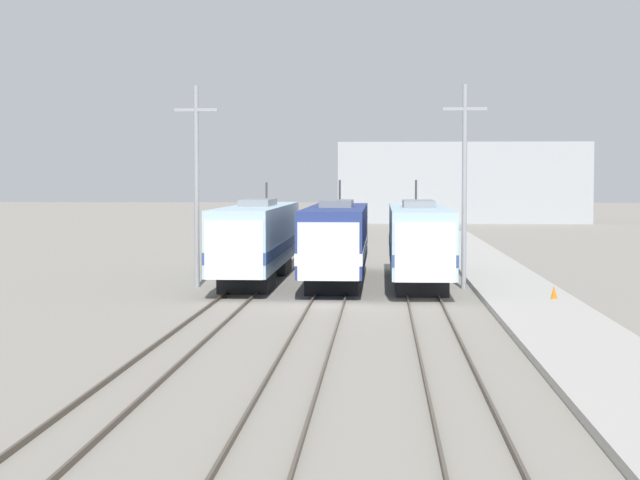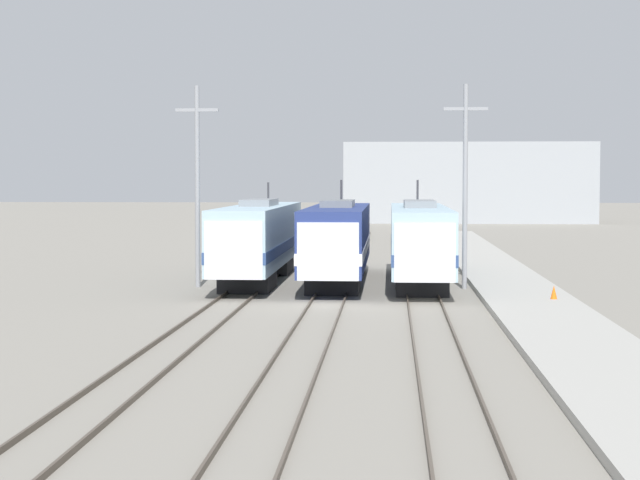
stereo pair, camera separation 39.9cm
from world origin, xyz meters
The scene contains 12 objects.
ground_plane centered at (0.00, 0.00, 0.00)m, with size 400.00×400.00×0.00m, color gray.
rail_pair_far_left centered at (-4.22, 0.00, 0.07)m, with size 1.51×120.00×0.15m.
rail_pair_center centered at (0.00, 0.00, 0.07)m, with size 1.51×120.00×0.15m.
rail_pair_far_right centered at (4.22, 0.00, 0.07)m, with size 1.51×120.00×0.15m.
locomotive_far_left centered at (-4.22, 9.52, 2.24)m, with size 2.88×18.92×5.23m.
locomotive_center centered at (0.00, 8.66, 2.22)m, with size 3.00×17.62×5.37m.
locomotive_far_right centered at (4.22, 8.46, 2.22)m, with size 2.91×18.24×5.37m.
catenary_tower_left centered at (-6.90, 6.54, 5.35)m, with size 2.16×0.24×10.05m.
catenary_tower_right centered at (6.39, 6.54, 5.35)m, with size 2.16×0.24×10.05m.
platform centered at (8.77, 0.00, 0.13)m, with size 4.00×120.00×0.27m.
traffic_cone centered at (9.76, -0.05, 0.56)m, with size 0.29×0.29×0.58m.
depot_building centered at (12.34, 88.95, 4.96)m, with size 30.71×11.09×9.91m.
Camera 1 is at (2.34, -46.32, 5.42)m, focal length 60.00 mm.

